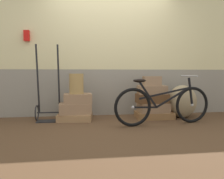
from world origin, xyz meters
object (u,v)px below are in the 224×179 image
object	(u,v)px
suitcase_3	(154,115)
bicycle	(163,105)
suitcase_7	(152,81)
suitcase_0	(75,117)
suitcase_6	(152,90)
suitcase_4	(153,107)
suitcase_2	(78,98)
wicker_basket	(76,84)
suitcase_5	(152,98)
luggage_trolley	(49,103)
burlap_sack	(182,101)
suitcase_1	(75,108)

from	to	relation	value
suitcase_3	bicycle	bearing A→B (deg)	-91.07
suitcase_3	suitcase_7	size ratio (longest dim) A/B	2.11
suitcase_0	suitcase_6	bearing A→B (deg)	6.59
suitcase_4	suitcase_3	bearing A→B (deg)	-3.70
suitcase_0	suitcase_7	size ratio (longest dim) A/B	1.85
suitcase_2	wicker_basket	bearing A→B (deg)	-136.25
suitcase_2	suitcase_5	size ratio (longest dim) A/B	0.88
suitcase_2	luggage_trolley	distance (m)	0.54
burlap_sack	bicycle	size ratio (longest dim) A/B	0.37
suitcase_1	suitcase_6	xyz separation A→B (m)	(1.45, -0.02, 0.33)
suitcase_5	suitcase_2	bearing A→B (deg)	174.77
suitcase_2	suitcase_3	size ratio (longest dim) A/B	0.72
luggage_trolley	bicycle	xyz separation A→B (m)	(1.96, -0.57, 0.02)
suitcase_4	luggage_trolley	bearing A→B (deg)	175.54
suitcase_2	suitcase_6	distance (m)	1.40
suitcase_0	bicycle	bearing A→B (deg)	-12.41
suitcase_3	wicker_basket	distance (m)	1.59
suitcase_1	luggage_trolley	size ratio (longest dim) A/B	0.42
suitcase_7	suitcase_2	bearing A→B (deg)	-177.30
suitcase_4	suitcase_5	distance (m)	0.18
suitcase_0	suitcase_4	world-z (taller)	suitcase_4
suitcase_4	burlap_sack	distance (m)	0.59
suitcase_2	suitcase_5	bearing A→B (deg)	-4.77
suitcase_0	suitcase_4	xyz separation A→B (m)	(1.48, -0.01, 0.15)
suitcase_5	luggage_trolley	xyz separation A→B (m)	(-1.92, 0.07, -0.07)
suitcase_1	bicycle	world-z (taller)	bicycle
suitcase_6	luggage_trolley	xyz separation A→B (m)	(-1.92, 0.06, -0.23)
wicker_basket	suitcase_4	bearing A→B (deg)	-0.32
suitcase_0	suitcase_7	bearing A→B (deg)	6.64
suitcase_2	bicycle	distance (m)	1.53
suitcase_3	suitcase_5	size ratio (longest dim) A/B	1.22
suitcase_0	suitcase_5	size ratio (longest dim) A/B	1.07
suitcase_4	luggage_trolley	size ratio (longest dim) A/B	0.40
luggage_trolley	suitcase_0	bearing A→B (deg)	-6.73
burlap_sack	bicycle	bearing A→B (deg)	-139.31
suitcase_4	burlap_sack	xyz separation A→B (m)	(0.58, -0.01, 0.10)
suitcase_0	suitcase_6	distance (m)	1.53
suitcase_2	suitcase_3	bearing A→B (deg)	-4.37
suitcase_1	burlap_sack	bearing A→B (deg)	-5.91
suitcase_1	luggage_trolley	distance (m)	0.49
suitcase_3	suitcase_5	xyz separation A→B (m)	(-0.05, -0.01, 0.32)
suitcase_6	wicker_basket	world-z (taller)	wicker_basket
suitcase_1	suitcase_6	distance (m)	1.48
suitcase_7	luggage_trolley	world-z (taller)	luggage_trolley
suitcase_5	wicker_basket	size ratio (longest dim) A/B	1.54
bicycle	luggage_trolley	bearing A→B (deg)	163.83
suitcase_7	suitcase_5	bearing A→B (deg)	-78.09
suitcase_2	bicycle	world-z (taller)	bicycle
suitcase_1	suitcase_2	size ratio (longest dim) A/B	1.15
suitcase_7	wicker_basket	size ratio (longest dim) A/B	0.89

